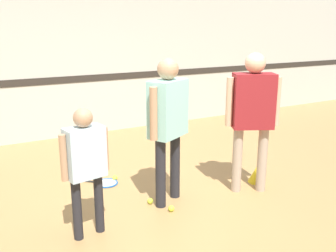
# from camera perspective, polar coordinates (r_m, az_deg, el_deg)

# --- Properties ---
(ground_plane) EXTENTS (16.00, 16.00, 0.00)m
(ground_plane) POSITION_cam_1_polar(r_m,az_deg,el_deg) (4.29, 1.88, -11.66)
(ground_plane) COLOR #A87F4C
(wall_back) EXTENTS (16.00, 0.07, 3.20)m
(wall_back) POSITION_cam_1_polar(r_m,az_deg,el_deg) (6.87, -12.54, 11.86)
(wall_back) COLOR beige
(wall_back) RESTS_ON ground_plane
(person_instructor) EXTENTS (0.55, 0.43, 1.60)m
(person_instructor) POSITION_cam_1_polar(r_m,az_deg,el_deg) (3.99, 0.00, 1.52)
(person_instructor) COLOR #232328
(person_instructor) RESTS_ON ground_plane
(person_student_left) EXTENTS (0.46, 0.24, 1.23)m
(person_student_left) POSITION_cam_1_polar(r_m,az_deg,el_deg) (3.46, -12.48, -4.96)
(person_student_left) COLOR #232328
(person_student_left) RESTS_ON ground_plane
(person_student_right) EXTENTS (0.57, 0.43, 1.64)m
(person_student_right) POSITION_cam_1_polar(r_m,az_deg,el_deg) (4.38, 12.78, 2.66)
(person_student_right) COLOR tan
(person_student_right) RESTS_ON ground_plane
(racket_spare_on_floor) EXTENTS (0.45, 0.43, 0.03)m
(racket_spare_on_floor) POSITION_cam_1_polar(r_m,az_deg,el_deg) (4.83, -9.51, -8.55)
(racket_spare_on_floor) COLOR blue
(racket_spare_on_floor) RESTS_ON ground_plane
(tennis_ball_near_instructor) EXTENTS (0.07, 0.07, 0.07)m
(tennis_ball_near_instructor) POSITION_cam_1_polar(r_m,az_deg,el_deg) (4.10, 0.50, -12.46)
(tennis_ball_near_instructor) COLOR #CCE038
(tennis_ball_near_instructor) RESTS_ON ground_plane
(tennis_ball_by_spare_racket) EXTENTS (0.07, 0.07, 0.07)m
(tennis_ball_by_spare_racket) POSITION_cam_1_polar(r_m,az_deg,el_deg) (4.91, -8.09, -7.81)
(tennis_ball_by_spare_racket) COLOR #CCE038
(tennis_ball_by_spare_racket) RESTS_ON ground_plane
(tennis_ball_stray_left) EXTENTS (0.07, 0.07, 0.07)m
(tennis_ball_stray_left) POSITION_cam_1_polar(r_m,az_deg,el_deg) (5.45, 1.14, -5.33)
(tennis_ball_stray_left) COLOR #CCE038
(tennis_ball_stray_left) RESTS_ON ground_plane
(tennis_ball_stray_right) EXTENTS (0.07, 0.07, 0.07)m
(tennis_ball_stray_right) POSITION_cam_1_polar(r_m,az_deg,el_deg) (4.26, -2.72, -11.35)
(tennis_ball_stray_right) COLOR #CCE038
(tennis_ball_stray_right) RESTS_ON ground_plane
(training_cone) EXTENTS (0.22, 0.22, 0.22)m
(training_cone) POSITION_cam_1_polar(r_m,az_deg,el_deg) (4.91, 13.41, -7.08)
(training_cone) COLOR yellow
(training_cone) RESTS_ON ground_plane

